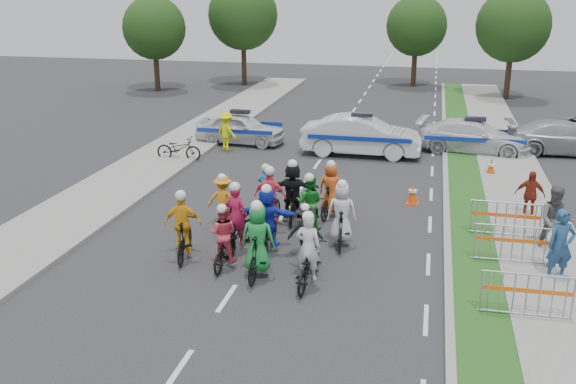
% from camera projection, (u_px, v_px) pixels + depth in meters
% --- Properties ---
extents(ground, '(90.00, 90.00, 0.00)m').
position_uv_depth(ground, '(227.00, 298.00, 15.09)').
color(ground, '#28282B').
rests_on(ground, ground).
extents(curb_right, '(0.20, 60.00, 0.12)m').
position_uv_depth(curb_right, '(447.00, 236.00, 18.64)').
color(curb_right, gray).
rests_on(curb_right, ground).
extents(grass_strip, '(1.20, 60.00, 0.11)m').
position_uv_depth(grass_strip, '(472.00, 238.00, 18.49)').
color(grass_strip, '#274C18').
rests_on(grass_strip, ground).
extents(sidewalk_right, '(2.40, 60.00, 0.13)m').
position_uv_depth(sidewalk_right, '(538.00, 243.00, 18.12)').
color(sidewalk_right, gray).
rests_on(sidewalk_right, ground).
extents(sidewalk_left, '(3.00, 60.00, 0.13)m').
position_uv_depth(sidewalk_left, '(85.00, 207.00, 21.07)').
color(sidewalk_left, gray).
rests_on(sidewalk_left, ground).
extents(rider_0, '(0.79, 1.96, 1.96)m').
position_uv_depth(rider_0, '(308.00, 261.00, 15.57)').
color(rider_0, black).
rests_on(rider_0, ground).
extents(rider_1, '(0.87, 1.96, 2.05)m').
position_uv_depth(rider_1, '(258.00, 247.00, 16.00)').
color(rider_1, black).
rests_on(rider_1, ground).
extents(rider_2, '(0.73, 1.72, 1.75)m').
position_uv_depth(rider_2, '(224.00, 243.00, 16.60)').
color(rider_2, black).
rests_on(rider_2, ground).
extents(rider_3, '(1.04, 1.92, 1.96)m').
position_uv_depth(rider_3, '(184.00, 232.00, 17.06)').
color(rider_3, black).
rests_on(rider_3, ground).
extents(rider_4, '(1.01, 1.72, 1.67)m').
position_uv_depth(rider_4, '(305.00, 239.00, 16.85)').
color(rider_4, black).
rests_on(rider_4, ground).
extents(rider_5, '(1.56, 1.86, 1.95)m').
position_uv_depth(rider_5, '(267.00, 223.00, 17.53)').
color(rider_5, black).
rests_on(rider_5, ground).
extents(rider_6, '(0.95, 2.03, 1.99)m').
position_uv_depth(rider_6, '(237.00, 227.00, 17.67)').
color(rider_6, black).
rests_on(rider_6, ground).
extents(rider_7, '(0.87, 1.92, 1.97)m').
position_uv_depth(rider_7, '(341.00, 220.00, 17.88)').
color(rider_7, black).
rests_on(rider_7, ground).
extents(rider_8, '(0.82, 1.89, 1.89)m').
position_uv_depth(rider_8, '(309.00, 211.00, 18.75)').
color(rider_8, black).
rests_on(rider_8, ground).
extents(rider_9, '(1.02, 1.91, 1.98)m').
position_uv_depth(rider_9, '(271.00, 205.00, 19.16)').
color(rider_9, black).
rests_on(rider_9, ground).
extents(rider_10, '(1.01, 1.75, 1.74)m').
position_uv_depth(rider_10, '(224.00, 207.00, 19.22)').
color(rider_10, black).
rests_on(rider_10, ground).
extents(rider_11, '(1.66, 1.97, 2.02)m').
position_uv_depth(rider_11, '(293.00, 196.00, 19.67)').
color(rider_11, black).
rests_on(rider_11, ground).
extents(rider_12, '(0.64, 1.68, 1.69)m').
position_uv_depth(rider_12, '(267.00, 197.00, 20.46)').
color(rider_12, black).
rests_on(rider_12, ground).
extents(rider_13, '(0.86, 1.84, 1.87)m').
position_uv_depth(rider_13, '(331.00, 195.00, 20.17)').
color(rider_13, black).
rests_on(rider_13, ground).
extents(police_car_0, '(4.23, 2.01, 1.40)m').
position_uv_depth(police_car_0, '(241.00, 128.00, 29.42)').
color(police_car_0, silver).
rests_on(police_car_0, ground).
extents(police_car_1, '(5.08, 1.80, 1.67)m').
position_uv_depth(police_car_1, '(361.00, 136.00, 27.42)').
color(police_car_1, silver).
rests_on(police_car_1, ground).
extents(police_car_2, '(5.08, 2.68, 1.40)m').
position_uv_depth(police_car_2, '(474.00, 137.00, 27.85)').
color(police_car_2, silver).
rests_on(police_car_2, ground).
extents(civilian_sedan, '(5.02, 2.25, 1.43)m').
position_uv_depth(civilian_sedan, '(565.00, 138.00, 27.61)').
color(civilian_sedan, '#A2A2A7').
rests_on(civilian_sedan, ground).
extents(spectator_0, '(0.77, 0.60, 1.85)m').
position_uv_depth(spectator_0, '(561.00, 245.00, 15.75)').
color(spectator_0, navy).
rests_on(spectator_0, ground).
extents(spectator_1, '(0.97, 0.78, 1.92)m').
position_uv_depth(spectator_1, '(556.00, 220.00, 17.31)').
color(spectator_1, '#545458').
rests_on(spectator_1, ground).
extents(spectator_2, '(0.96, 0.53, 1.55)m').
position_uv_depth(spectator_2, '(530.00, 195.00, 20.00)').
color(spectator_2, maroon).
rests_on(spectator_2, ground).
extents(marshal_hiviz, '(1.26, 1.09, 1.69)m').
position_uv_depth(marshal_hiviz, '(227.00, 131.00, 28.24)').
color(marshal_hiviz, '#D8E60C').
rests_on(marshal_hiviz, ground).
extents(barrier_0, '(2.01, 0.53, 1.12)m').
position_uv_depth(barrier_0, '(526.00, 297.00, 13.95)').
color(barrier_0, '#A5A8AD').
rests_on(barrier_0, ground).
extents(barrier_1, '(2.01, 0.52, 1.12)m').
position_uv_depth(barrier_1, '(512.00, 246.00, 16.67)').
color(barrier_1, '#A5A8AD').
rests_on(barrier_1, ground).
extents(barrier_2, '(2.01, 0.55, 1.12)m').
position_uv_depth(barrier_2, '(505.00, 220.00, 18.44)').
color(barrier_2, '#A5A8AD').
rests_on(barrier_2, ground).
extents(cone_0, '(0.40, 0.40, 0.70)m').
position_uv_depth(cone_0, '(413.00, 194.00, 21.45)').
color(cone_0, '#F24C0C').
rests_on(cone_0, ground).
extents(cone_1, '(0.40, 0.40, 0.70)m').
position_uv_depth(cone_1, '(491.00, 167.00, 24.52)').
color(cone_1, '#F24C0C').
rests_on(cone_1, ground).
extents(parked_bike, '(1.92, 0.73, 1.00)m').
position_uv_depth(parked_bike, '(179.00, 148.00, 26.68)').
color(parked_bike, black).
rests_on(parked_bike, ground).
extents(tree_0, '(4.20, 4.20, 6.30)m').
position_uv_depth(tree_0, '(154.00, 28.00, 42.67)').
color(tree_0, '#382619').
rests_on(tree_0, ground).
extents(tree_1, '(4.55, 4.55, 6.82)m').
position_uv_depth(tree_1, '(513.00, 26.00, 39.60)').
color(tree_1, '#382619').
rests_on(tree_1, ground).
extents(tree_3, '(4.90, 4.90, 7.35)m').
position_uv_depth(tree_3, '(243.00, 15.00, 45.12)').
color(tree_3, '#382619').
rests_on(tree_3, ground).
extents(tree_4, '(4.20, 4.20, 6.30)m').
position_uv_depth(tree_4, '(417.00, 26.00, 44.68)').
color(tree_4, '#382619').
rests_on(tree_4, ground).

